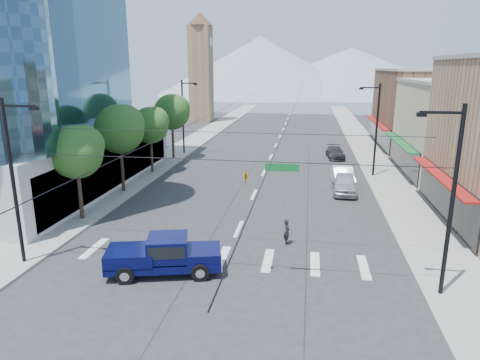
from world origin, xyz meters
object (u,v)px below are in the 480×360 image
(pedestrian, at_px, (287,232))
(parked_car_mid, at_px, (343,176))
(pickup_truck, at_px, (164,254))
(parked_car_near, at_px, (345,183))
(parked_car_far, at_px, (335,152))

(pedestrian, relative_size, parked_car_mid, 0.31)
(pickup_truck, bearing_deg, pedestrian, 24.09)
(parked_car_near, relative_size, parked_car_mid, 0.97)
(pickup_truck, height_order, parked_car_near, pickup_truck)
(pickup_truck, distance_m, parked_car_far, 33.06)
(pedestrian, distance_m, parked_car_far, 26.88)
(parked_car_near, xyz_separation_m, parked_car_far, (0.00, 14.72, -0.17))
(pedestrian, relative_size, parked_car_far, 0.34)
(pedestrian, height_order, parked_car_mid, parked_car_mid)
(pickup_truck, distance_m, pedestrian, 7.81)
(parked_car_mid, bearing_deg, pedestrian, -110.08)
(parked_car_near, bearing_deg, parked_car_far, 91.95)
(parked_car_far, bearing_deg, pedestrian, -104.28)
(pickup_truck, xyz_separation_m, parked_car_mid, (10.43, 19.16, -0.22))
(parked_car_mid, xyz_separation_m, parked_car_far, (0.00, 12.21, -0.16))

